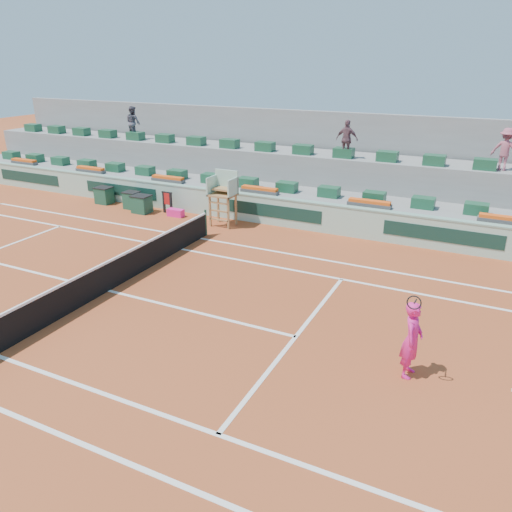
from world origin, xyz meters
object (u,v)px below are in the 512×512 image
object	(u,v)px
player_bag	(176,213)
tennis_player	(412,339)
umpire_chair	(224,191)
drink_cooler_a	(142,204)

from	to	relation	value
player_bag	tennis_player	distance (m)	14.47
player_bag	umpire_chair	distance (m)	2.99
player_bag	umpire_chair	xyz separation A→B (m)	(2.66, -0.09, 1.37)
tennis_player	umpire_chair	bearing A→B (deg)	139.87
umpire_chair	drink_cooler_a	xyz separation A→B (m)	(-4.46, -0.10, -1.12)
umpire_chair	tennis_player	distance (m)	12.28
umpire_chair	tennis_player	world-z (taller)	umpire_chair
drink_cooler_a	player_bag	bearing A→B (deg)	6.10
umpire_chair	player_bag	bearing A→B (deg)	177.99
tennis_player	drink_cooler_a	bearing A→B (deg)	150.57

